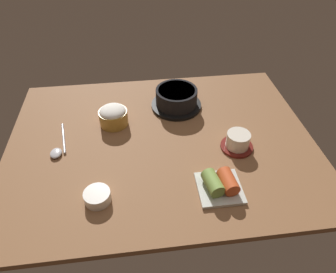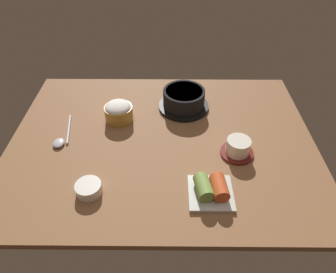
{
  "view_description": "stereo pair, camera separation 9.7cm",
  "coord_description": "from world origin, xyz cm",
  "px_view_note": "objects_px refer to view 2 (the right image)",
  "views": [
    {
      "loc": [
        -7.12,
        -74.27,
        69.51
      ],
      "look_at": [
        2.0,
        -2.0,
        5.0
      ],
      "focal_mm": 32.59,
      "sensor_mm": 36.0,
      "label": 1
    },
    {
      "loc": [
        2.58,
        -74.84,
        69.51
      ],
      "look_at": [
        2.0,
        -2.0,
        5.0
      ],
      "focal_mm": 32.59,
      "sensor_mm": 36.0,
      "label": 2
    }
  ],
  "objects_px": {
    "side_bowl_near": "(89,188)",
    "spoon": "(62,138)",
    "stone_pot": "(184,99)",
    "kimchi_plate": "(211,189)",
    "rice_bowl": "(119,111)",
    "tea_cup_with_saucer": "(238,148)"
  },
  "relations": [
    {
      "from": "kimchi_plate",
      "to": "side_bowl_near",
      "type": "distance_m",
      "value": 0.33
    },
    {
      "from": "stone_pot",
      "to": "rice_bowl",
      "type": "xyz_separation_m",
      "value": [
        -0.23,
        -0.07,
        -0.0
      ]
    },
    {
      "from": "tea_cup_with_saucer",
      "to": "kimchi_plate",
      "type": "distance_m",
      "value": 0.19
    },
    {
      "from": "rice_bowl",
      "to": "tea_cup_with_saucer",
      "type": "relative_size",
      "value": 0.95
    },
    {
      "from": "rice_bowl",
      "to": "tea_cup_with_saucer",
      "type": "bearing_deg",
      "value": -23.79
    },
    {
      "from": "stone_pot",
      "to": "spoon",
      "type": "bearing_deg",
      "value": -155.43
    },
    {
      "from": "side_bowl_near",
      "to": "spoon",
      "type": "distance_m",
      "value": 0.25
    },
    {
      "from": "side_bowl_near",
      "to": "spoon",
      "type": "height_order",
      "value": "side_bowl_near"
    },
    {
      "from": "rice_bowl",
      "to": "spoon",
      "type": "xyz_separation_m",
      "value": [
        -0.18,
        -0.11,
        -0.03
      ]
    },
    {
      "from": "spoon",
      "to": "stone_pot",
      "type": "bearing_deg",
      "value": 24.57
    },
    {
      "from": "tea_cup_with_saucer",
      "to": "side_bowl_near",
      "type": "height_order",
      "value": "tea_cup_with_saucer"
    },
    {
      "from": "side_bowl_near",
      "to": "spoon",
      "type": "bearing_deg",
      "value": 121.88
    },
    {
      "from": "stone_pot",
      "to": "rice_bowl",
      "type": "height_order",
      "value": "stone_pot"
    },
    {
      "from": "stone_pot",
      "to": "kimchi_plate",
      "type": "xyz_separation_m",
      "value": [
        0.06,
        -0.41,
        -0.01
      ]
    },
    {
      "from": "tea_cup_with_saucer",
      "to": "side_bowl_near",
      "type": "xyz_separation_m",
      "value": [
        -0.43,
        -0.15,
        -0.01
      ]
    },
    {
      "from": "kimchi_plate",
      "to": "spoon",
      "type": "height_order",
      "value": "kimchi_plate"
    },
    {
      "from": "tea_cup_with_saucer",
      "to": "spoon",
      "type": "relative_size",
      "value": 0.6
    },
    {
      "from": "rice_bowl",
      "to": "tea_cup_with_saucer",
      "type": "xyz_separation_m",
      "value": [
        0.39,
        -0.17,
        -0.01
      ]
    },
    {
      "from": "stone_pot",
      "to": "rice_bowl",
      "type": "bearing_deg",
      "value": -162.15
    },
    {
      "from": "stone_pot",
      "to": "side_bowl_near",
      "type": "height_order",
      "value": "stone_pot"
    },
    {
      "from": "spoon",
      "to": "tea_cup_with_saucer",
      "type": "bearing_deg",
      "value": -6.13
    },
    {
      "from": "kimchi_plate",
      "to": "rice_bowl",
      "type": "bearing_deg",
      "value": 131.49
    }
  ]
}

